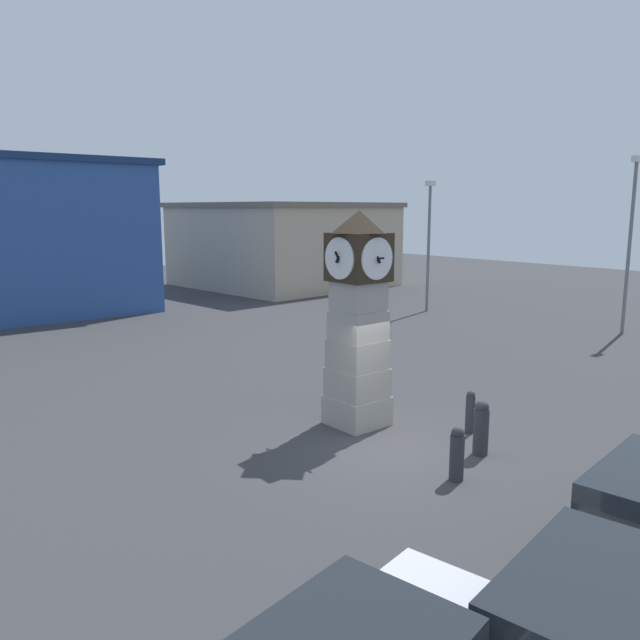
# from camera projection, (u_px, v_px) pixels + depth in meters

# --- Properties ---
(ground_plane) EXTENTS (86.78, 86.78, 0.00)m
(ground_plane) POSITION_uv_depth(u_px,v_px,m) (392.00, 449.00, 13.27)
(ground_plane) COLOR #38383A
(clock_tower) EXTENTS (1.45, 1.59, 5.02)m
(clock_tower) POSITION_uv_depth(u_px,v_px,m) (358.00, 320.00, 14.40)
(clock_tower) COLOR #A09B91
(clock_tower) RESTS_ON ground_plane
(bollard_near_tower) EXTENTS (0.21, 0.21, 1.00)m
(bollard_near_tower) POSITION_uv_depth(u_px,v_px,m) (470.00, 411.00, 14.18)
(bollard_near_tower) COLOR #333338
(bollard_near_tower) RESTS_ON ground_plane
(bollard_mid_row) EXTENTS (0.32, 0.32, 1.18)m
(bollard_mid_row) POSITION_uv_depth(u_px,v_px,m) (481.00, 427.00, 12.90)
(bollard_mid_row) COLOR #333338
(bollard_mid_row) RESTS_ON ground_plane
(bollard_far_row) EXTENTS (0.27, 0.27, 1.06)m
(bollard_far_row) POSITION_uv_depth(u_px,v_px,m) (457.00, 453.00, 11.68)
(bollard_far_row) COLOR #333338
(bollard_far_row) RESTS_ON ground_plane
(car_near_tower) EXTENTS (4.75, 2.52, 1.49)m
(car_near_tower) POSITION_uv_depth(u_px,v_px,m) (605.00, 632.00, 6.42)
(car_near_tower) COLOR silver
(car_near_tower) RESTS_ON ground_plane
(street_lamp_near_road) EXTENTS (0.50, 0.24, 7.07)m
(street_lamp_near_road) POSITION_uv_depth(u_px,v_px,m) (630.00, 234.00, 24.81)
(street_lamp_near_road) COLOR slate
(street_lamp_near_road) RESTS_ON ground_plane
(street_lamp_far_side) EXTENTS (0.50, 0.24, 6.35)m
(street_lamp_far_side) POSITION_uv_depth(u_px,v_px,m) (429.00, 237.00, 30.46)
(street_lamp_far_side) COLOR slate
(street_lamp_far_side) RESTS_ON ground_plane
(storefront_low_left) EXTENTS (12.27, 12.61, 5.41)m
(storefront_low_left) POSITION_uv_depth(u_px,v_px,m) (283.00, 244.00, 41.35)
(storefront_low_left) COLOR #B7A88E
(storefront_low_left) RESTS_ON ground_plane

